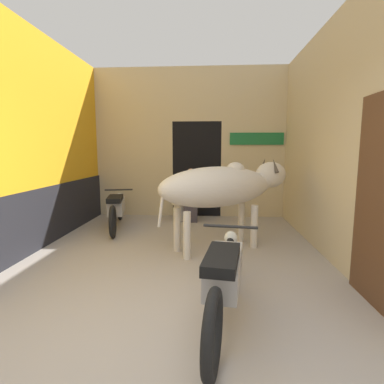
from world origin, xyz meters
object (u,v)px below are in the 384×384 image
shopkeeper_seated (191,194)px  cow (224,187)px  motorcycle_far (117,208)px  plastic_stool (179,211)px  motorcycle_near (224,274)px

shopkeeper_seated → cow: bearing=-70.6°
motorcycle_far → shopkeeper_seated: 1.60m
cow → plastic_stool: (-0.89, 1.82, -0.76)m
cow → motorcycle_near: cow is taller
motorcycle_near → plastic_stool: 3.91m
motorcycle_near → motorcycle_far: 3.69m
cow → motorcycle_near: (-0.07, -2.00, -0.55)m
motorcycle_near → plastic_stool: size_ratio=5.17×
motorcycle_near → shopkeeper_seated: bearing=98.4°
cow → motorcycle_far: (-2.06, 1.10, -0.58)m
cow → motorcycle_far: cow is taller
cow → plastic_stool: 2.17m
motorcycle_near → motorcycle_far: size_ratio=1.06×
motorcycle_near → shopkeeper_seated: 3.84m
motorcycle_far → cow: bearing=-28.2°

